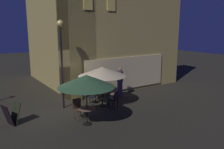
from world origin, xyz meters
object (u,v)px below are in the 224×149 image
at_px(patio_umbrella_0, 102,71).
at_px(cafe_chair_0, 89,95).
at_px(menu_sandwich_board, 11,114).
at_px(patron_seated_0, 112,95).
at_px(patio_umbrella_1, 86,81).
at_px(cafe_chair_1, 115,98).
at_px(patron_standing_1, 120,83).
at_px(cafe_table_0, 102,97).
at_px(street_lamp_near_corner, 61,45).
at_px(cafe_chair_2, 78,107).
at_px(cafe_table_1, 87,112).

height_order(patio_umbrella_0, cafe_chair_0, patio_umbrella_0).
distance_m(menu_sandwich_board, patron_seated_0, 4.90).
bearing_deg(patio_umbrella_0, cafe_chair_0, 122.73).
bearing_deg(menu_sandwich_board, patio_umbrella_1, -50.50).
bearing_deg(cafe_chair_0, cafe_chair_1, -4.54).
relative_size(menu_sandwich_board, patron_standing_1, 0.52).
xyz_separation_m(cafe_table_0, patron_seated_0, (0.26, -0.59, 0.19)).
bearing_deg(street_lamp_near_corner, cafe_chair_2, -90.25).
relative_size(street_lamp_near_corner, patio_umbrella_1, 1.84).
distance_m(cafe_table_1, patio_umbrella_1, 1.40).
height_order(cafe_chair_1, patron_seated_0, patron_seated_0).
relative_size(patio_umbrella_1, cafe_chair_1, 2.75).
bearing_deg(cafe_table_0, cafe_table_1, -136.49).
relative_size(cafe_chair_2, patron_seated_0, 0.77).
distance_m(cafe_chair_0, patron_standing_1, 2.17).
relative_size(street_lamp_near_corner, cafe_chair_2, 4.71).
height_order(menu_sandwich_board, cafe_chair_1, menu_sandwich_board).
relative_size(cafe_chair_0, patron_seated_0, 0.71).
height_order(menu_sandwich_board, patio_umbrella_0, patio_umbrella_0).
relative_size(cafe_table_1, patio_umbrella_0, 0.30).
xyz_separation_m(patio_umbrella_1, cafe_chair_1, (2.14, 1.02, -1.40)).
bearing_deg(cafe_chair_1, street_lamp_near_corner, 30.79).
distance_m(street_lamp_near_corner, cafe_chair_2, 3.25).
height_order(cafe_table_1, patron_standing_1, patron_standing_1).
distance_m(street_lamp_near_corner, patron_standing_1, 4.30).
xyz_separation_m(cafe_chair_0, patron_standing_1, (2.13, 0.11, 0.39)).
xyz_separation_m(patio_umbrella_1, cafe_chair_2, (-0.06, 0.80, -1.38)).
xyz_separation_m(cafe_chair_1, patron_standing_1, (1.39, 1.49, 0.37)).
xyz_separation_m(cafe_table_0, cafe_chair_2, (-1.89, -0.93, 0.05)).
bearing_deg(patio_umbrella_0, cafe_chair_2, -153.70).
bearing_deg(patio_umbrella_1, cafe_chair_1, 25.42).
xyz_separation_m(menu_sandwich_board, cafe_chair_0, (4.17, 0.66, 0.04)).
distance_m(street_lamp_near_corner, cafe_table_1, 3.77).
relative_size(street_lamp_near_corner, patron_seated_0, 3.63).
height_order(cafe_chair_0, patron_seated_0, patron_seated_0).
bearing_deg(cafe_chair_0, patron_standing_1, 60.09).
relative_size(patio_umbrella_1, patron_seated_0, 1.97).
height_order(street_lamp_near_corner, menu_sandwich_board, street_lamp_near_corner).
xyz_separation_m(cafe_table_0, patio_umbrella_1, (-1.83, -1.73, 1.43)).
xyz_separation_m(street_lamp_near_corner, cafe_chair_0, (1.45, -0.18, -2.77)).
xyz_separation_m(cafe_table_1, cafe_chair_0, (1.39, 2.40, -0.03)).
xyz_separation_m(cafe_table_1, patio_umbrella_1, (0.00, 0.00, 1.40)).
bearing_deg(menu_sandwich_board, cafe_table_1, -50.50).
distance_m(cafe_chair_0, patron_seated_0, 1.45).
bearing_deg(patio_umbrella_1, cafe_table_0, 43.51).
bearing_deg(patron_standing_1, patio_umbrella_0, -175.92).
xyz_separation_m(cafe_table_1, patio_umbrella_0, (1.83, 1.73, 1.35)).
height_order(cafe_chair_0, cafe_chair_1, cafe_chair_1).
relative_size(patio_umbrella_0, patron_seated_0, 2.02).
distance_m(street_lamp_near_corner, patio_umbrella_0, 2.49).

